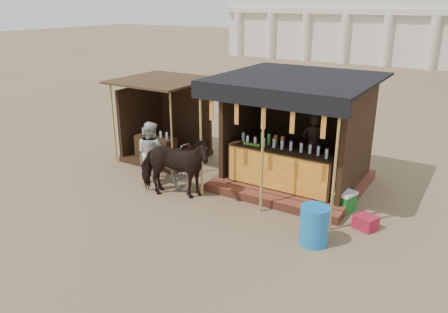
% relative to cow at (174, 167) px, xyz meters
% --- Properties ---
extents(ground, '(120.00, 120.00, 0.00)m').
position_rel_cow_xyz_m(ground, '(1.10, -1.14, -0.78)').
color(ground, '#846B4C').
rests_on(ground, ground).
extents(main_stall, '(3.60, 3.61, 2.78)m').
position_rel_cow_xyz_m(main_stall, '(2.12, 2.22, 0.25)').
color(main_stall, brown).
rests_on(main_stall, ground).
extents(secondary_stall, '(2.40, 2.40, 2.38)m').
position_rel_cow_xyz_m(secondary_stall, '(-2.07, 2.10, 0.07)').
color(secondary_stall, '#322112').
rests_on(secondary_stall, ground).
extents(cow, '(2.01, 1.40, 1.55)m').
position_rel_cow_xyz_m(cow, '(0.00, 0.00, 0.00)').
color(cow, black).
rests_on(cow, ground).
extents(motorbike, '(2.26, 1.26, 1.13)m').
position_rel_cow_xyz_m(motorbike, '(-0.80, 0.56, -0.21)').
color(motorbike, gray).
rests_on(motorbike, ground).
extents(bystander, '(0.82, 0.66, 1.61)m').
position_rel_cow_xyz_m(bystander, '(-1.09, 0.44, 0.03)').
color(bystander, silver).
rests_on(bystander, ground).
extents(blue_barrel, '(0.67, 0.67, 0.78)m').
position_rel_cow_xyz_m(blue_barrel, '(3.60, -0.28, -0.39)').
color(blue_barrel, '#1973BE').
rests_on(blue_barrel, ground).
extents(red_crate, '(0.52, 0.49, 0.28)m').
position_rel_cow_xyz_m(red_crate, '(4.31, 0.86, -0.64)').
color(red_crate, maroon).
rests_on(red_crate, ground).
extents(cooler, '(0.74, 0.60, 0.46)m').
position_rel_cow_xyz_m(cooler, '(3.56, 1.46, -0.55)').
color(cooler, '#197122').
rests_on(cooler, ground).
extents(background_building, '(26.00, 7.45, 8.18)m').
position_rel_cow_xyz_m(background_building, '(-0.90, 28.80, 3.20)').
color(background_building, silver).
rests_on(background_building, ground).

